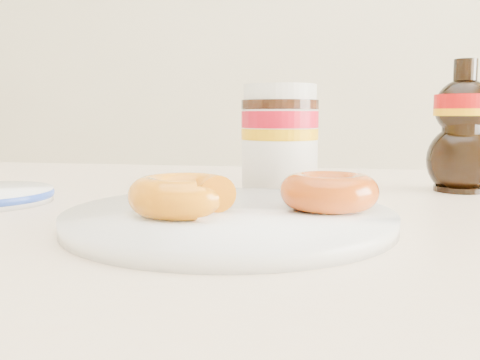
% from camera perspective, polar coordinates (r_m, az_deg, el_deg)
% --- Properties ---
extents(dining_table, '(1.40, 0.90, 0.75)m').
position_cam_1_polar(dining_table, '(0.57, 6.43, -11.71)').
color(dining_table, beige).
rests_on(dining_table, ground).
extents(plate, '(0.29, 0.29, 0.01)m').
position_cam_1_polar(plate, '(0.47, -1.13, -4.04)').
color(plate, white).
rests_on(plate, dining_table).
extents(donut_bitten, '(0.12, 0.12, 0.03)m').
position_cam_1_polar(donut_bitten, '(0.45, -6.11, -1.61)').
color(donut_bitten, orange).
rests_on(donut_bitten, plate).
extents(donut_whole, '(0.10, 0.10, 0.03)m').
position_cam_1_polar(donut_whole, '(0.48, 9.48, -1.19)').
color(donut_whole, '#9F380A').
rests_on(donut_whole, plate).
extents(nutella_jar, '(0.09, 0.09, 0.13)m').
position_cam_1_polar(nutella_jar, '(0.66, 4.25, 4.81)').
color(nutella_jar, white).
rests_on(nutella_jar, dining_table).
extents(syrup_bottle, '(0.10, 0.09, 0.17)m').
position_cam_1_polar(syrup_bottle, '(0.73, 22.66, 5.32)').
color(syrup_bottle, black).
rests_on(syrup_bottle, dining_table).
extents(dark_jar, '(0.06, 0.06, 0.10)m').
position_cam_1_polar(dark_jar, '(0.68, 3.64, 2.72)').
color(dark_jar, black).
rests_on(dark_jar, dining_table).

